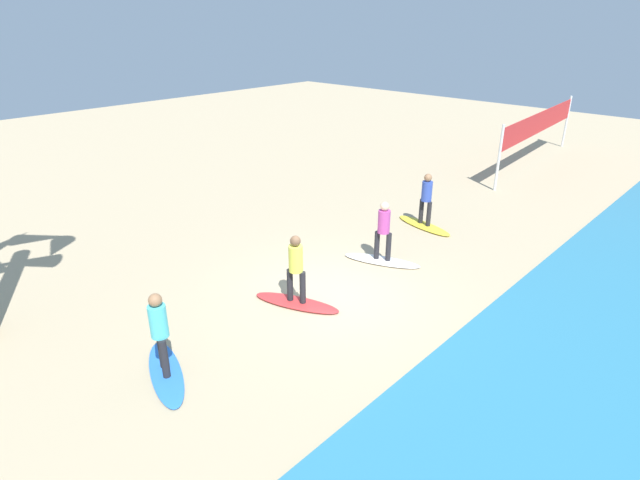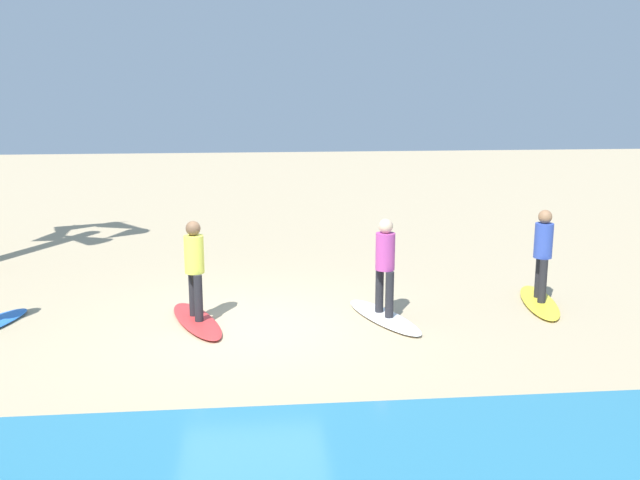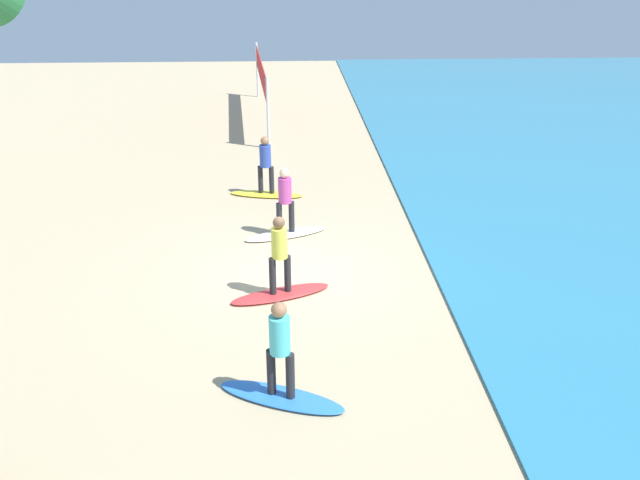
# 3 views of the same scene
# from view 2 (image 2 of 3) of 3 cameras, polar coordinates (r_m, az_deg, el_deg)

# --- Properties ---
(ground_plane) EXTENTS (60.00, 60.00, 0.00)m
(ground_plane) POSITION_cam_2_polar(r_m,az_deg,el_deg) (11.66, -5.60, -7.06)
(ground_plane) COLOR tan
(surfboard_yellow) EXTENTS (0.95, 2.17, 0.09)m
(surfboard_yellow) POSITION_cam_2_polar(r_m,az_deg,el_deg) (13.38, 17.24, -4.79)
(surfboard_yellow) COLOR yellow
(surfboard_yellow) RESTS_ON ground
(surfer_yellow) EXTENTS (0.32, 0.45, 1.64)m
(surfer_yellow) POSITION_cam_2_polar(r_m,az_deg,el_deg) (13.13, 17.52, -0.65)
(surfer_yellow) COLOR #232328
(surfer_yellow) RESTS_ON surfboard_yellow
(surfboard_white) EXTENTS (1.27, 2.16, 0.09)m
(surfboard_white) POSITION_cam_2_polar(r_m,az_deg,el_deg) (12.05, 5.17, -6.18)
(surfboard_white) COLOR white
(surfboard_white) RESTS_ON ground
(surfer_white) EXTENTS (0.32, 0.44, 1.64)m
(surfer_white) POSITION_cam_2_polar(r_m,az_deg,el_deg) (11.77, 5.26, -1.60)
(surfer_white) COLOR #232328
(surfer_white) RESTS_ON surfboard_white
(surfboard_red) EXTENTS (1.24, 2.17, 0.09)m
(surfboard_red) POSITION_cam_2_polar(r_m,az_deg,el_deg) (11.99, -9.90, -6.41)
(surfboard_red) COLOR red
(surfboard_red) RESTS_ON ground
(surfer_red) EXTENTS (0.32, 0.44, 1.64)m
(surfer_red) POSITION_cam_2_polar(r_m,az_deg,el_deg) (11.71, -10.08, -1.82)
(surfer_red) COLOR #232328
(surfer_red) RESTS_ON surfboard_red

